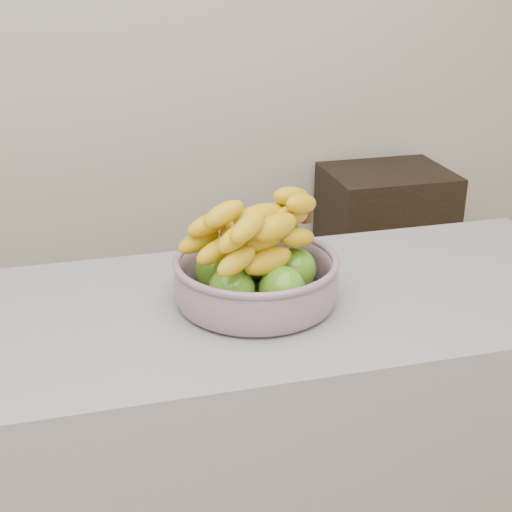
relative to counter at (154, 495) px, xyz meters
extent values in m
cube|color=beige|center=(0.00, 1.29, 0.90)|extent=(4.00, 0.05, 2.70)
cube|color=gray|center=(0.00, 0.00, 0.00)|extent=(2.00, 0.60, 0.90)
cube|color=black|center=(1.02, 1.07, -0.05)|extent=(0.45, 0.36, 0.81)
cylinder|color=#9BAABA|center=(0.23, 0.00, 0.46)|extent=(0.28, 0.28, 0.01)
torus|color=#9BAABA|center=(0.23, 0.00, 0.54)|extent=(0.33, 0.33, 0.02)
sphere|color=#488A17|center=(0.26, -0.08, 0.51)|extent=(0.09, 0.09, 0.09)
sphere|color=#488A17|center=(0.31, 0.01, 0.51)|extent=(0.09, 0.09, 0.09)
sphere|color=#488A17|center=(0.25, 0.08, 0.51)|extent=(0.09, 0.09, 0.09)
sphere|color=#488A17|center=(0.16, 0.04, 0.51)|extent=(0.09, 0.09, 0.09)
sphere|color=#488A17|center=(0.17, -0.05, 0.51)|extent=(0.09, 0.09, 0.09)
ellipsoid|color=yellow|center=(0.24, -0.05, 0.56)|extent=(0.20, 0.14, 0.05)
ellipsoid|color=yellow|center=(0.22, 0.00, 0.56)|extent=(0.21, 0.12, 0.05)
ellipsoid|color=yellow|center=(0.20, 0.04, 0.56)|extent=(0.21, 0.10, 0.05)
ellipsoid|color=yellow|center=(0.24, -0.03, 0.60)|extent=(0.20, 0.16, 0.05)
ellipsoid|color=yellow|center=(0.22, 0.03, 0.60)|extent=(0.21, 0.09, 0.05)
ellipsoid|color=yellow|center=(0.24, 0.00, 0.63)|extent=(0.21, 0.12, 0.05)
ellipsoid|color=yellow|center=(0.26, -0.05, 0.63)|extent=(0.20, 0.16, 0.05)
cylinder|color=#452A16|center=(0.35, 0.05, 0.61)|extent=(0.03, 0.03, 0.04)
camera|label=1|loc=(-0.10, -1.25, 1.11)|focal=50.00mm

